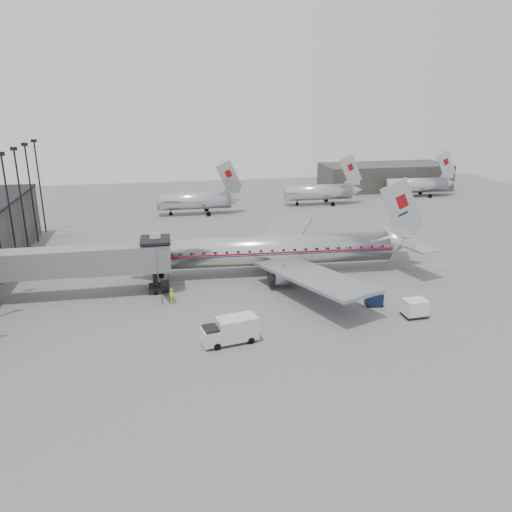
{
  "coord_description": "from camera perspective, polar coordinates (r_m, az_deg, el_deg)",
  "views": [
    {
      "loc": [
        -7.92,
        -52.19,
        22.33
      ],
      "look_at": [
        2.97,
        4.94,
        3.2
      ],
      "focal_mm": 35.0,
      "sensor_mm": 36.0,
      "label": 1
    }
  ],
  "objects": [
    {
      "name": "ground",
      "position": [
        57.31,
        -2.0,
        -4.73
      ],
      "size": [
        160.0,
        160.0,
        0.0
      ],
      "primitive_type": "plane",
      "color": "slate",
      "rests_on": "ground"
    },
    {
      "name": "hangar",
      "position": [
        125.54,
        14.45,
        8.78
      ],
      "size": [
        30.0,
        12.0,
        6.0
      ],
      "primitive_type": "cube",
      "color": "#373532",
      "rests_on": "ground"
    },
    {
      "name": "apron_line",
      "position": [
        63.27,
        -0.15,
        -2.45
      ],
      "size": [
        60.0,
        0.15,
        0.01
      ],
      "primitive_type": "cube",
      "rotation": [
        0.0,
        0.0,
        1.57
      ],
      "color": "gold",
      "rests_on": "ground"
    },
    {
      "name": "jet_bridge",
      "position": [
        59.38,
        -18.71,
        -0.59
      ],
      "size": [
        21.0,
        6.2,
        7.1
      ],
      "color": "slate",
      "rests_on": "ground"
    },
    {
      "name": "floodlight_masts",
      "position": [
        69.48,
        -27.0,
        4.62
      ],
      "size": [
        0.9,
        42.25,
        15.25
      ],
      "color": "black",
      "rests_on": "ground"
    },
    {
      "name": "distant_aircraft_near",
      "position": [
        96.4,
        -6.97,
        6.34
      ],
      "size": [
        16.39,
        3.2,
        10.26
      ],
      "color": "silver",
      "rests_on": "ground"
    },
    {
      "name": "distant_aircraft_mid",
      "position": [
        105.15,
        7.25,
        7.32
      ],
      "size": [
        16.39,
        3.2,
        10.26
      ],
      "color": "silver",
      "rests_on": "ground"
    },
    {
      "name": "distant_aircraft_far",
      "position": [
        118.22,
        17.89,
        7.79
      ],
      "size": [
        16.39,
        3.2,
        10.26
      ],
      "color": "silver",
      "rests_on": "ground"
    },
    {
      "name": "airliner",
      "position": [
        64.04,
        2.64,
        0.67
      ],
      "size": [
        38.38,
        35.5,
        12.13
      ],
      "rotation": [
        0.0,
        0.0,
        -0.05
      ],
      "color": "silver",
      "rests_on": "ground"
    },
    {
      "name": "service_van",
      "position": [
        46.94,
        -2.96,
        -8.44
      ],
      "size": [
        5.53,
        2.96,
        2.47
      ],
      "rotation": [
        0.0,
        0.0,
        0.19
      ],
      "color": "silver",
      "rests_on": "ground"
    },
    {
      "name": "baggage_cart_navy",
      "position": [
        56.39,
        13.33,
        -4.79
      ],
      "size": [
        2.02,
        1.64,
        1.46
      ],
      "rotation": [
        0.0,
        0.0,
        -0.13
      ],
      "color": "#0D1835",
      "rests_on": "ground"
    },
    {
      "name": "baggage_cart_white",
      "position": [
        54.7,
        17.71,
        -5.65
      ],
      "size": [
        2.49,
        1.95,
        1.9
      ],
      "rotation": [
        0.0,
        0.0,
        0.05
      ],
      "color": "silver",
      "rests_on": "ground"
    },
    {
      "name": "ramp_worker",
      "position": [
        56.08,
        -9.57,
        -4.55
      ],
      "size": [
        0.76,
        0.64,
        1.76
      ],
      "primitive_type": "imported",
      "rotation": [
        0.0,
        0.0,
        0.4
      ],
      "color": "#A5D719",
      "rests_on": "ground"
    }
  ]
}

